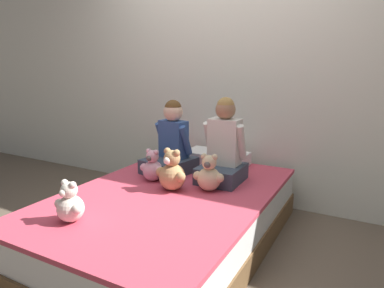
{
  "coord_description": "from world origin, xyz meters",
  "views": [
    {
      "loc": [
        1.23,
        -1.92,
        1.27
      ],
      "look_at": [
        0.0,
        0.35,
        0.68
      ],
      "focal_mm": 32.0,
      "sensor_mm": 36.0,
      "label": 1
    }
  ],
  "objects_px": {
    "child_on_left": "(171,146)",
    "teddy_bear_between_children": "(172,173)",
    "pillow_at_headboard": "(217,158)",
    "teddy_bear_at_foot_of_bed": "(70,204)",
    "child_on_right": "(224,149)",
    "teddy_bear_held_by_right_child": "(209,175)",
    "teddy_bear_held_by_left_child": "(153,167)",
    "bed": "(169,219)"
  },
  "relations": [
    {
      "from": "child_on_left",
      "to": "teddy_bear_between_children",
      "type": "xyz_separation_m",
      "value": [
        0.23,
        -0.37,
        -0.09
      ]
    },
    {
      "from": "pillow_at_headboard",
      "to": "child_on_left",
      "type": "bearing_deg",
      "value": -121.47
    },
    {
      "from": "teddy_bear_at_foot_of_bed",
      "to": "pillow_at_headboard",
      "type": "distance_m",
      "value": 1.49
    },
    {
      "from": "child_on_right",
      "to": "teddy_bear_held_by_right_child",
      "type": "relative_size",
      "value": 2.38
    },
    {
      "from": "teddy_bear_held_by_left_child",
      "to": "teddy_bear_held_by_right_child",
      "type": "xyz_separation_m",
      "value": [
        0.48,
        0.01,
        0.01
      ]
    },
    {
      "from": "child_on_left",
      "to": "teddy_bear_held_by_left_child",
      "type": "relative_size",
      "value": 2.39
    },
    {
      "from": "teddy_bear_held_by_left_child",
      "to": "teddy_bear_at_foot_of_bed",
      "type": "relative_size",
      "value": 1.02
    },
    {
      "from": "teddy_bear_between_children",
      "to": "child_on_right",
      "type": "bearing_deg",
      "value": 65.98
    },
    {
      "from": "teddy_bear_held_by_left_child",
      "to": "teddy_bear_held_by_right_child",
      "type": "distance_m",
      "value": 0.48
    },
    {
      "from": "teddy_bear_held_by_left_child",
      "to": "pillow_at_headboard",
      "type": "distance_m",
      "value": 0.7
    },
    {
      "from": "teddy_bear_held_by_left_child",
      "to": "teddy_bear_between_children",
      "type": "xyz_separation_m",
      "value": [
        0.24,
        -0.1,
        0.02
      ]
    },
    {
      "from": "child_on_left",
      "to": "teddy_bear_at_foot_of_bed",
      "type": "height_order",
      "value": "child_on_left"
    },
    {
      "from": "bed",
      "to": "teddy_bear_between_children",
      "type": "height_order",
      "value": "teddy_bear_between_children"
    },
    {
      "from": "bed",
      "to": "teddy_bear_at_foot_of_bed",
      "type": "bearing_deg",
      "value": -110.93
    },
    {
      "from": "bed",
      "to": "child_on_right",
      "type": "height_order",
      "value": "child_on_right"
    },
    {
      "from": "teddy_bear_between_children",
      "to": "teddy_bear_at_foot_of_bed",
      "type": "bearing_deg",
      "value": -99.93
    },
    {
      "from": "bed",
      "to": "child_on_left",
      "type": "relative_size",
      "value": 3.29
    },
    {
      "from": "bed",
      "to": "teddy_bear_at_foot_of_bed",
      "type": "relative_size",
      "value": 8.04
    },
    {
      "from": "child_on_right",
      "to": "teddy_bear_held_by_left_child",
      "type": "bearing_deg",
      "value": -151.25
    },
    {
      "from": "teddy_bear_held_by_right_child",
      "to": "teddy_bear_held_by_left_child",
      "type": "bearing_deg",
      "value": 172.34
    },
    {
      "from": "teddy_bear_held_by_left_child",
      "to": "teddy_bear_at_foot_of_bed",
      "type": "height_order",
      "value": "teddy_bear_held_by_left_child"
    },
    {
      "from": "child_on_left",
      "to": "teddy_bear_at_foot_of_bed",
      "type": "distance_m",
      "value": 1.08
    },
    {
      "from": "bed",
      "to": "child_on_left",
      "type": "height_order",
      "value": "child_on_left"
    },
    {
      "from": "bed",
      "to": "teddy_bear_held_by_left_child",
      "type": "relative_size",
      "value": 7.87
    },
    {
      "from": "teddy_bear_held_by_right_child",
      "to": "teddy_bear_at_foot_of_bed",
      "type": "xyz_separation_m",
      "value": [
        -0.48,
        -0.82,
        -0.01
      ]
    },
    {
      "from": "teddy_bear_at_foot_of_bed",
      "to": "bed",
      "type": "bearing_deg",
      "value": 72.84
    },
    {
      "from": "teddy_bear_between_children",
      "to": "teddy_bear_held_by_right_child",
      "type": "bearing_deg",
      "value": 34.15
    },
    {
      "from": "child_on_left",
      "to": "teddy_bear_between_children",
      "type": "distance_m",
      "value": 0.44
    },
    {
      "from": "child_on_right",
      "to": "teddy_bear_held_by_left_child",
      "type": "xyz_separation_m",
      "value": [
        -0.48,
        -0.27,
        -0.14
      ]
    },
    {
      "from": "child_on_right",
      "to": "teddy_bear_between_children",
      "type": "relative_size",
      "value": 2.12
    },
    {
      "from": "teddy_bear_held_by_left_child",
      "to": "teddy_bear_at_foot_of_bed",
      "type": "bearing_deg",
      "value": -88.4
    },
    {
      "from": "teddy_bear_held_by_left_child",
      "to": "teddy_bear_between_children",
      "type": "distance_m",
      "value": 0.26
    },
    {
      "from": "teddy_bear_held_by_right_child",
      "to": "pillow_at_headboard",
      "type": "xyz_separation_m",
      "value": [
        -0.23,
        0.64,
        -0.06
      ]
    },
    {
      "from": "teddy_bear_held_by_right_child",
      "to": "child_on_left",
      "type": "bearing_deg",
      "value": 142.54
    },
    {
      "from": "bed",
      "to": "child_on_left",
      "type": "bearing_deg",
      "value": 119.34
    },
    {
      "from": "bed",
      "to": "child_on_right",
      "type": "bearing_deg",
      "value": 61.72
    },
    {
      "from": "teddy_bear_at_foot_of_bed",
      "to": "child_on_right",
      "type": "bearing_deg",
      "value": 69.83
    },
    {
      "from": "child_on_left",
      "to": "teddy_bear_at_foot_of_bed",
      "type": "bearing_deg",
      "value": -79.19
    },
    {
      "from": "bed",
      "to": "teddy_bear_between_children",
      "type": "relative_size",
      "value": 6.51
    },
    {
      "from": "teddy_bear_held_by_left_child",
      "to": "child_on_right",
      "type": "bearing_deg",
      "value": 31.29
    },
    {
      "from": "teddy_bear_between_children",
      "to": "pillow_at_headboard",
      "type": "xyz_separation_m",
      "value": [
        0.01,
        0.76,
        -0.07
      ]
    },
    {
      "from": "teddy_bear_at_foot_of_bed",
      "to": "child_on_left",
      "type": "bearing_deg",
      "value": 93.23
    }
  ]
}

